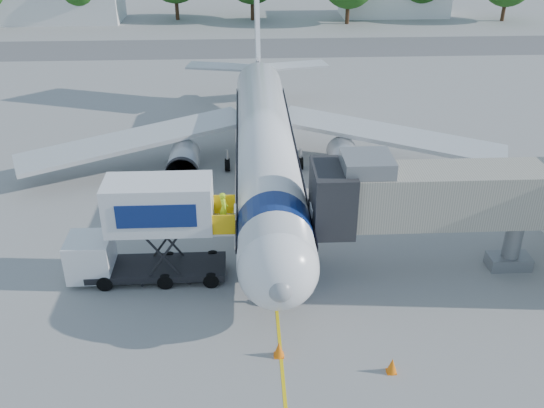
{
  "coord_description": "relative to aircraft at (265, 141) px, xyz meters",
  "views": [
    {
      "loc": [
        -1.38,
        -33.27,
        18.12
      ],
      "look_at": [
        0.01,
        -5.25,
        3.2
      ],
      "focal_mm": 40.0,
      "sensor_mm": 36.0,
      "label": 1
    }
  ],
  "objects": [
    {
      "name": "safety_cone_a",
      "position": [
        4.56,
        -18.59,
        -2.61
      ],
      "size": [
        0.45,
        0.45,
        0.71
      ],
      "color": "orange",
      "rests_on": "ground"
    },
    {
      "name": "ground",
      "position": [
        0.0,
        -4.12,
        -2.95
      ],
      "size": [
        160.0,
        160.0,
        0.0
      ],
      "primitive_type": "plane",
      "color": "gray",
      "rests_on": "ground"
    },
    {
      "name": "taxiway_strip",
      "position": [
        0.0,
        37.88,
        -2.94
      ],
      "size": [
        120.0,
        10.0,
        0.01
      ],
      "primitive_type": "cube",
      "color": "#59595B",
      "rests_on": "ground"
    },
    {
      "name": "catering_hiloader",
      "position": [
        -6.27,
        -11.12,
        -0.19
      ],
      "size": [
        8.5,
        2.44,
        5.5
      ],
      "color": "black",
      "rests_on": "ground"
    },
    {
      "name": "aircraft",
      "position": [
        0.0,
        0.0,
        0.0
      ],
      "size": [
        34.17,
        37.73,
        11.35
      ],
      "color": "white",
      "rests_on": "ground"
    },
    {
      "name": "safety_cone_b",
      "position": [
        -0.09,
        -17.37,
        -2.59
      ],
      "size": [
        0.47,
        0.47,
        0.75
      ],
      "color": "orange",
      "rests_on": "ground"
    },
    {
      "name": "jet_bridge",
      "position": [
        7.99,
        -11.12,
        1.39
      ],
      "size": [
        13.9,
        3.2,
        6.6
      ],
      "color": "#A7A18F",
      "rests_on": "ground"
    },
    {
      "name": "guidance_line",
      "position": [
        0.0,
        -4.12,
        -2.94
      ],
      "size": [
        0.15,
        70.0,
        0.01
      ],
      "primitive_type": "cube",
      "color": "yellow",
      "rests_on": "ground"
    },
    {
      "name": "outbuilding_left",
      "position": [
        -28.0,
        55.88,
        -0.29
      ],
      "size": [
        18.4,
        8.4,
        5.3
      ],
      "color": "silver",
      "rests_on": "ground"
    }
  ]
}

